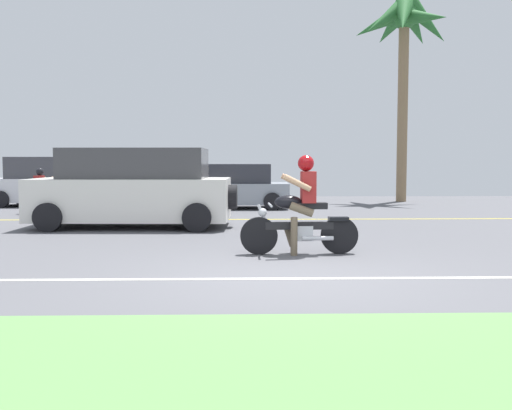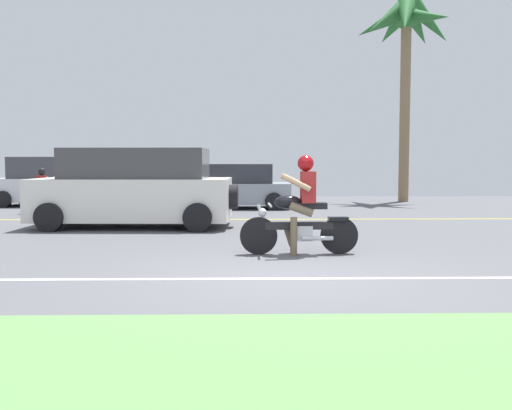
% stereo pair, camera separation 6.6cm
% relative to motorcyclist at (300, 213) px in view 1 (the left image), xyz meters
% --- Properties ---
extents(ground, '(56.00, 30.00, 0.04)m').
position_rel_motorcyclist_xyz_m(ground, '(-0.35, 1.08, -0.72)').
color(ground, '#545459').
extents(grass_median, '(56.00, 3.80, 0.06)m').
position_rel_motorcyclist_xyz_m(grass_median, '(-0.35, -6.02, -0.67)').
color(grass_median, '#5B8C4C').
rests_on(grass_median, ground).
extents(lane_line_near, '(50.40, 0.12, 0.01)m').
position_rel_motorcyclist_xyz_m(lane_line_near, '(-0.35, -2.08, -0.69)').
color(lane_line_near, silver).
rests_on(lane_line_near, ground).
extents(lane_line_far, '(50.40, 0.12, 0.01)m').
position_rel_motorcyclist_xyz_m(lane_line_far, '(-0.35, 5.90, -0.69)').
color(lane_line_far, yellow).
rests_on(lane_line_far, ground).
extents(motorcyclist, '(1.97, 0.64, 1.65)m').
position_rel_motorcyclist_xyz_m(motorcyclist, '(0.00, 0.00, 0.00)').
color(motorcyclist, black).
rests_on(motorcyclist, ground).
extents(suv_nearby, '(4.78, 2.37, 1.84)m').
position_rel_motorcyclist_xyz_m(suv_nearby, '(-3.50, 4.20, 0.20)').
color(suv_nearby, white).
rests_on(suv_nearby, ground).
extents(parked_car_0, '(4.36, 1.92, 1.68)m').
position_rel_motorcyclist_xyz_m(parked_car_0, '(-7.43, 10.82, 0.08)').
color(parked_car_0, silver).
rests_on(parked_car_0, ground).
extents(parked_car_1, '(3.95, 2.01, 1.45)m').
position_rel_motorcyclist_xyz_m(parked_car_1, '(-1.32, 9.70, -0.02)').
color(parked_car_1, '#8C939E').
rests_on(parked_car_1, ground).
extents(palm_tree_0, '(3.85, 3.89, 7.70)m').
position_rel_motorcyclist_xyz_m(palm_tree_0, '(5.13, 12.75, 5.71)').
color(palm_tree_0, '#846B4C').
rests_on(palm_tree_0, ground).
extents(motorcyclist_distant, '(1.56, 0.65, 1.35)m').
position_rel_motorcyclist_xyz_m(motorcyclist_distant, '(-6.71, 7.48, -0.13)').
color(motorcyclist_distant, black).
rests_on(motorcyclist_distant, ground).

